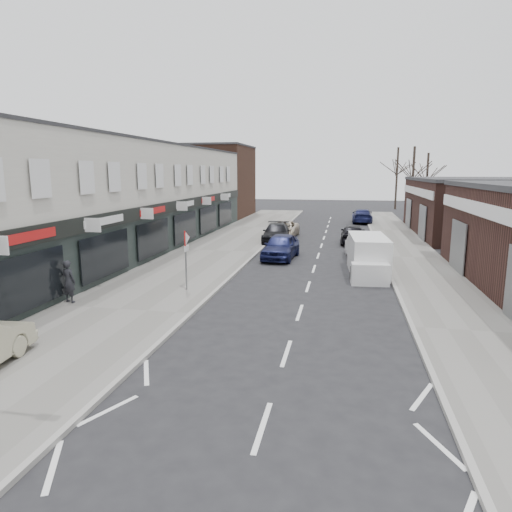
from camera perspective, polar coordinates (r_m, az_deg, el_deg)
The scene contains 18 objects.
ground at distance 8.57m, azimuth -1.85°, elevation -27.36°, with size 160.00×160.00×0.00m, color black.
pavement_left at distance 30.21m, azimuth -5.10°, elevation 0.59°, with size 5.50×64.00×0.12m, color slate.
pavement_right at distance 29.36m, azimuth 19.05°, elevation -0.24°, with size 3.50×64.00×0.12m, color slate.
shop_terrace_left at distance 30.16m, azimuth -19.08°, elevation 6.72°, with size 8.00×41.00×7.10m, color beige.
brick_block_far at distance 53.75m, azimuth -5.34°, elevation 9.16°, with size 8.00×10.00×8.00m, color #42261C.
right_unit_far at distance 42.15m, azimuth 26.15°, elevation 5.38°, with size 10.00×16.00×4.50m, color #371E19.
tree_far_a at distance 55.35m, azimuth 18.74°, elevation 4.54°, with size 3.60×3.60×8.00m, color #382D26, non-canonical shape.
tree_far_b at distance 61.63m, azimuth 20.32°, elevation 5.00°, with size 3.60×3.60×7.50m, color #382D26, non-canonical shape.
tree_far_c at distance 67.16m, azimuth 16.98°, elevation 5.61°, with size 3.60×3.60×8.50m, color #382D26, non-canonical shape.
warning_sign at distance 19.99m, azimuth -8.71°, elevation 1.61°, with size 0.12×0.80×2.70m.
white_van at distance 24.22m, azimuth 13.84°, elevation -0.06°, with size 2.06×5.16×1.97m.
pedestrian at distance 19.52m, azimuth -22.37°, elevation -2.95°, with size 0.62×0.41×1.71m, color black.
parked_car_left_a at distance 27.81m, azimuth 3.12°, elevation 1.21°, with size 1.79×4.45×1.52m, color #161B46.
parked_car_left_b at distance 34.16m, azimuth 2.58°, elevation 2.87°, with size 1.97×4.84×1.40m, color black.
parked_car_left_c at distance 36.98m, azimuth 3.45°, elevation 3.36°, with size 2.15×4.66×1.29m, color #C3B39C.
parked_car_right_a at distance 28.59m, azimuth 12.75°, elevation 1.06°, with size 1.44×4.12×1.36m, color white.
parked_car_right_b at distance 34.32m, azimuth 12.01°, elevation 2.73°, with size 1.73×4.29×1.46m, color black.
parked_car_right_c at distance 48.61m, azimuth 13.14°, elevation 4.91°, with size 2.01×4.94×1.43m, color #151944.
Camera 1 is at (1.53, -6.59, 5.27)m, focal length 32.00 mm.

